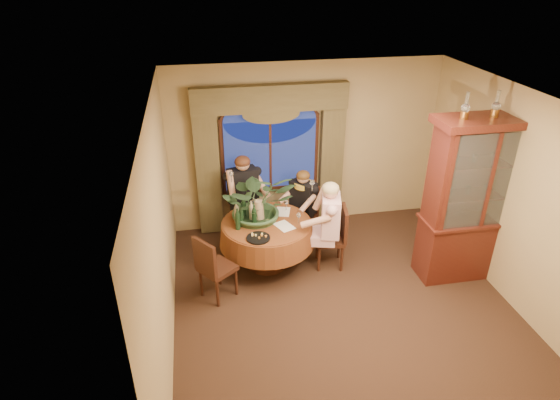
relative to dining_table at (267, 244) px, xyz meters
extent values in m
plane|color=black|center=(0.86, -1.24, -0.38)|extent=(5.00, 5.00, 0.00)
plane|color=#A18A5D|center=(0.86, 1.26, 1.02)|extent=(4.50, 0.00, 4.50)
plane|color=#A18A5D|center=(3.11, -1.24, 1.02)|extent=(0.00, 5.00, 5.00)
plane|color=white|center=(0.86, -1.24, 2.42)|extent=(5.00, 5.00, 0.00)
cube|color=#4C4428|center=(-0.77, 1.14, 0.80)|extent=(0.38, 0.14, 2.32)
cube|color=#4C4428|center=(1.29, 1.14, 0.80)|extent=(0.38, 0.14, 2.32)
cylinder|color=maroon|center=(0.00, 0.00, 0.00)|extent=(1.68, 1.68, 0.75)
cube|color=#3C140E|center=(2.83, -0.71, 0.83)|extent=(1.48, 0.58, 2.40)
cube|color=black|center=(0.93, -0.16, 0.10)|extent=(0.49, 0.49, 0.96)
cube|color=black|center=(0.66, 0.60, 0.10)|extent=(0.59, 0.59, 0.96)
cube|color=black|center=(-0.21, 0.87, 0.10)|extent=(0.51, 0.51, 0.96)
cube|color=black|center=(-0.77, -0.59, 0.10)|extent=(0.59, 0.59, 0.96)
imported|color=#325433|center=(-0.09, 0.16, 1.04)|extent=(1.06, 1.18, 0.92)
imported|color=#4A562F|center=(0.02, -0.05, 0.40)|extent=(0.14, 0.14, 0.04)
cylinder|color=black|center=(-0.18, -0.42, 0.39)|extent=(0.33, 0.33, 0.02)
cylinder|color=black|center=(-0.19, -0.05, 0.54)|extent=(0.07, 0.07, 0.33)
cylinder|color=tan|center=(-0.43, 0.07, 0.54)|extent=(0.07, 0.07, 0.33)
cylinder|color=black|center=(-0.31, 0.21, 0.54)|extent=(0.07, 0.07, 0.33)
cylinder|color=black|center=(-0.43, -0.11, 0.54)|extent=(0.07, 0.07, 0.33)
cylinder|color=black|center=(-0.38, -0.04, 0.54)|extent=(0.07, 0.07, 0.33)
cylinder|color=tan|center=(-0.21, 0.08, 0.54)|extent=(0.07, 0.07, 0.33)
cube|color=white|center=(0.23, -0.16, 0.38)|extent=(0.31, 0.36, 0.00)
cube|color=white|center=(0.29, 0.26, 0.38)|extent=(0.29, 0.35, 0.00)
camera|label=1|loc=(-0.89, -5.85, 3.84)|focal=30.00mm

